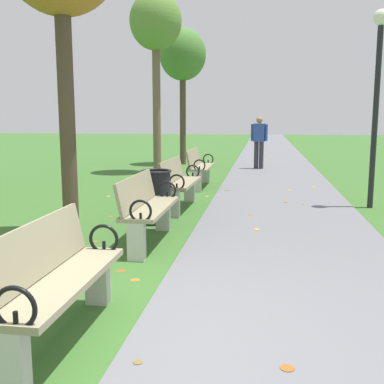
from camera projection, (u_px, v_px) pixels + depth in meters
The scene contains 12 objects.
ground_plane at pixel (126, 342), 3.50m from camera, with size 80.00×80.00×0.00m, color #386628.
paved_walkway at pixel (271, 154), 20.87m from camera, with size 2.64×44.00×0.02m, color slate.
park_bench_1 at pixel (55, 279), 3.42m from camera, with size 0.48×1.60×0.90m.
park_bench_2 at pixel (147, 207), 6.12m from camera, with size 0.47×1.60×0.90m.
park_bench_3 at pixel (179, 182), 8.44m from camera, with size 0.51×1.61×0.90m.
park_bench_4 at pixel (199, 166), 11.06m from camera, with size 0.49×1.60×0.90m.
tree_3 at pixel (156, 26), 13.31m from camera, with size 1.48×1.48×5.14m.
tree_4 at pixel (183, 56), 15.80m from camera, with size 1.57×1.57×4.58m.
pedestrian_walking at pixel (259, 140), 14.69m from camera, with size 0.52×0.28×1.62m.
trash_bin at pixel (156, 196), 7.30m from camera, with size 0.48×0.48×0.84m.
lamp_post at pixel (378, 79), 8.24m from camera, with size 0.28×0.28×3.48m.
scattered_leaves at pixel (192, 214), 7.99m from camera, with size 4.79×10.61×0.02m.
Camera 1 is at (0.98, -3.16, 1.66)m, focal length 43.93 mm.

